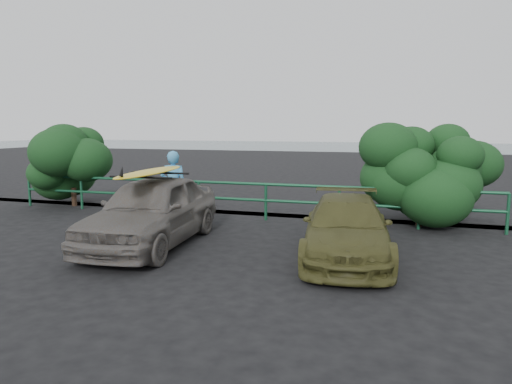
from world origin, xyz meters
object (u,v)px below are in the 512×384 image
surfboard (151,172)px  man (174,187)px  olive_vehicle (346,228)px  sedan (152,211)px  guardrail (232,200)px

surfboard → man: bearing=101.8°
olive_vehicle → surfboard: size_ratio=1.38×
sedan → olive_vehicle: 4.18m
guardrail → olive_vehicle: olive_vehicle is taller
guardrail → surfboard: surfboard is taller
sedan → man: (-0.64, 2.31, 0.21)m
olive_vehicle → man: (-4.80, 2.07, 0.38)m
man → surfboard: (0.64, -2.31, 0.64)m
olive_vehicle → man: 5.24m
guardrail → sedan: size_ratio=3.15×
sedan → guardrail: bearing=74.6°
olive_vehicle → surfboard: surfboard is taller
olive_vehicle → guardrail: bearing=132.9°
sedan → surfboard: (0.00, 0.00, 0.85)m
man → surfboard: size_ratio=0.66×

